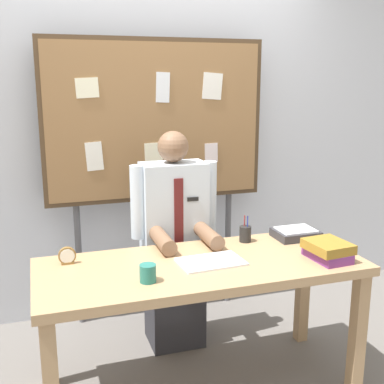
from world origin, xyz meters
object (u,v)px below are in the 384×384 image
bulletin_board (156,124)px  paper_tray (296,233)px  pen_holder (245,234)px  book_stack (328,250)px  person (174,249)px  open_notebook (211,262)px  desk (201,279)px  desk_clock (67,256)px  coffee_mug (148,273)px

bulletin_board → paper_tray: size_ratio=7.57×
pen_holder → book_stack: bearing=-53.9°
person → pen_holder: (0.36, -0.28, 0.15)m
paper_tray → person: bearing=155.6°
book_stack → paper_tray: (0.02, 0.38, -0.02)m
bulletin_board → open_notebook: (0.05, -0.97, -0.64)m
bulletin_board → pen_holder: bearing=-63.1°
desk → person: size_ratio=1.24×
desk_clock → paper_tray: bearing=0.3°
paper_tray → bulletin_board: bearing=132.6°
open_notebook → coffee_mug: coffee_mug is taller
person → bulletin_board: bulletin_board is taller
pen_holder → bulletin_board: bearing=116.9°
desk → paper_tray: size_ratio=6.65×
person → book_stack: 0.97m
desk_clock → pen_holder: size_ratio=0.58×
open_notebook → pen_holder: 0.41m
person → desk_clock: 0.76m
person → paper_tray: 0.76m
book_stack → pen_holder: 0.51m
paper_tray → book_stack: bearing=-93.6°
person → pen_holder: person is taller
paper_tray → open_notebook: bearing=-160.2°
person → paper_tray: (0.68, -0.31, 0.13)m
person → book_stack: person is taller
bulletin_board → open_notebook: 1.17m
bulletin_board → coffee_mug: size_ratio=22.43×
person → pen_holder: 0.48m
desk_clock → desk: bearing=-16.6°
coffee_mug → book_stack: bearing=-0.7°
desk_clock → paper_tray: (1.36, 0.01, -0.01)m
coffee_mug → pen_holder: size_ratio=0.55×
person → desk_clock: bearing=-154.9°
person → open_notebook: 0.55m
bulletin_board → person: bearing=-90.0°
bulletin_board → pen_holder: bulletin_board is taller
book_stack → desk_clock: bearing=164.5°
person → paper_tray: person is taller
open_notebook → paper_tray: paper_tray is taller
person → desk_clock: (-0.68, -0.32, 0.14)m
paper_tray → desk: bearing=-163.0°
coffee_mug → pen_holder: (0.69, 0.40, 0.00)m
person → open_notebook: bearing=-85.0°
book_stack → desk_clock: 1.39m
desk_clock → coffee_mug: size_ratio=1.05×
book_stack → bulletin_board: bearing=120.5°
coffee_mug → paper_tray: (1.01, 0.37, -0.02)m
open_notebook → coffee_mug: bearing=-159.8°
book_stack → paper_tray: bearing=86.4°
bulletin_board → open_notebook: bearing=-87.2°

